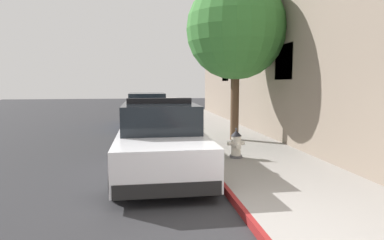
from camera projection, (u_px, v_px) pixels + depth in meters
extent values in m
cube|color=#2B2B2D|center=(67.00, 136.00, 13.12)|extent=(28.36, 60.00, 0.20)
cube|color=gray|center=(213.00, 129.00, 13.98)|extent=(2.83, 60.00, 0.14)
cube|color=maroon|center=(179.00, 130.00, 13.77)|extent=(0.08, 60.00, 0.14)
cube|color=gray|center=(361.00, 70.00, 10.62)|extent=(5.34, 26.14, 4.88)
cube|color=black|center=(284.00, 62.00, 10.20)|extent=(0.06, 1.30, 1.10)
cube|color=black|center=(226.00, 71.00, 17.39)|extent=(0.06, 1.30, 1.10)
cube|color=white|center=(160.00, 146.00, 7.55)|extent=(1.84, 4.80, 0.76)
cube|color=black|center=(159.00, 116.00, 7.62)|extent=(1.64, 2.50, 0.60)
cube|color=black|center=(168.00, 189.00, 5.28)|extent=(1.76, 0.16, 0.24)
cube|color=black|center=(156.00, 140.00, 9.88)|extent=(1.76, 0.16, 0.24)
cylinder|color=black|center=(126.00, 144.00, 9.12)|extent=(0.22, 0.64, 0.64)
cylinder|color=black|center=(187.00, 143.00, 9.38)|extent=(0.22, 0.64, 0.64)
cylinder|color=black|center=(116.00, 180.00, 5.78)|extent=(0.22, 0.64, 0.64)
cylinder|color=black|center=(211.00, 176.00, 6.03)|extent=(0.22, 0.64, 0.64)
cube|color=black|center=(159.00, 101.00, 7.53)|extent=(1.48, 0.20, 0.12)
cube|color=red|center=(144.00, 101.00, 7.48)|extent=(0.44, 0.18, 0.11)
cube|color=#1E33E0|center=(174.00, 101.00, 7.58)|extent=(0.44, 0.18, 0.11)
cube|color=navy|center=(147.00, 114.00, 15.44)|extent=(1.84, 4.80, 0.76)
cube|color=black|center=(147.00, 99.00, 15.51)|extent=(1.64, 2.50, 0.60)
cube|color=black|center=(148.00, 126.00, 13.17)|extent=(1.76, 0.16, 0.24)
cube|color=black|center=(147.00, 115.00, 17.77)|extent=(1.76, 0.16, 0.24)
cylinder|color=black|center=(130.00, 116.00, 17.01)|extent=(0.22, 0.64, 0.64)
cylinder|color=black|center=(163.00, 115.00, 17.26)|extent=(0.22, 0.64, 0.64)
cylinder|color=black|center=(127.00, 124.00, 13.67)|extent=(0.22, 0.64, 0.64)
cylinder|color=black|center=(168.00, 123.00, 13.92)|extent=(0.22, 0.64, 0.64)
cylinder|color=#4C4C51|center=(236.00, 156.00, 8.32)|extent=(0.32, 0.32, 0.06)
cylinder|color=silver|center=(236.00, 146.00, 8.29)|extent=(0.24, 0.24, 0.50)
cone|color=black|center=(236.00, 133.00, 8.25)|extent=(0.28, 0.28, 0.14)
cylinder|color=#4C4C51|center=(236.00, 129.00, 8.24)|extent=(0.05, 0.05, 0.06)
cylinder|color=silver|center=(230.00, 143.00, 8.26)|extent=(0.10, 0.10, 0.10)
cylinder|color=silver|center=(243.00, 143.00, 8.31)|extent=(0.10, 0.10, 0.10)
cylinder|color=silver|center=(238.00, 147.00, 8.11)|extent=(0.13, 0.12, 0.13)
cylinder|color=brown|center=(235.00, 103.00, 10.86)|extent=(0.28, 0.28, 2.48)
sphere|color=#387A33|center=(236.00, 30.00, 10.59)|extent=(3.23, 3.23, 3.23)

